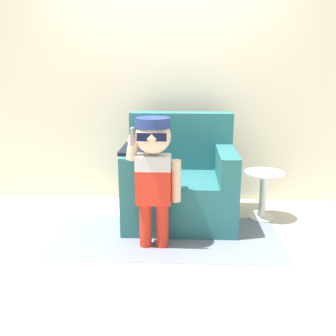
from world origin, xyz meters
TOP-DOWN VIEW (x-y plane):
  - ground_plane at (0.00, 0.00)m, footprint 10.00×10.00m
  - wall_back at (0.00, 0.65)m, footprint 10.00×0.05m
  - armchair at (0.17, 0.05)m, footprint 1.01×0.87m
  - person_child at (-0.03, -0.57)m, footprint 0.43×0.32m
  - side_table at (0.95, 0.07)m, footprint 0.37×0.37m
  - rug at (0.07, -0.40)m, footprint 1.91×0.93m

SIDE VIEW (x-z plane):
  - ground_plane at x=0.00m, z-range 0.00..0.00m
  - rug at x=0.07m, z-range 0.00..0.01m
  - side_table at x=0.95m, z-range 0.05..0.51m
  - armchair at x=0.17m, z-range -0.13..0.85m
  - person_child at x=-0.03m, z-range 0.17..1.21m
  - wall_back at x=0.00m, z-range 0.00..2.60m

